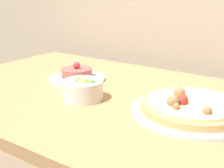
% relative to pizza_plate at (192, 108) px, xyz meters
% --- Properties ---
extents(dining_table, '(1.35, 0.80, 0.78)m').
position_rel_pizza_plate_xyz_m(dining_table, '(-0.27, -0.00, -0.12)').
color(dining_table, '#AD7F51').
rests_on(dining_table, ground_plane).
extents(pizza_plate, '(0.35, 0.35, 0.06)m').
position_rel_pizza_plate_xyz_m(pizza_plate, '(0.00, 0.00, 0.00)').
color(pizza_plate, silver).
rests_on(pizza_plate, dining_table).
extents(tartare_plate, '(0.21, 0.21, 0.07)m').
position_rel_pizza_plate_xyz_m(tartare_plate, '(-0.49, 0.07, -0.00)').
color(tartare_plate, silver).
rests_on(tartare_plate, dining_table).
extents(small_bowl, '(0.13, 0.13, 0.08)m').
position_rel_pizza_plate_xyz_m(small_bowl, '(-0.33, -0.09, 0.02)').
color(small_bowl, silver).
rests_on(small_bowl, dining_table).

